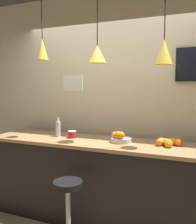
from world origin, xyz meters
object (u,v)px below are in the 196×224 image
(spread_jar, at_px, (72,134))
(juice_bottle, at_px, (58,129))
(bar_stool, at_px, (68,206))
(fruit_bowl, at_px, (120,138))

(spread_jar, bearing_deg, juice_bottle, 180.00)
(bar_stool, xyz_separation_m, juice_bottle, (-0.49, 0.63, 0.67))
(juice_bottle, bearing_deg, spread_jar, -0.00)
(fruit_bowl, bearing_deg, bar_stool, -120.60)
(bar_stool, height_order, fruit_bowl, fruit_bowl)
(fruit_bowl, xyz_separation_m, spread_jar, (-0.65, 0.02, -0.00))
(juice_bottle, relative_size, spread_jar, 2.34)
(bar_stool, relative_size, fruit_bowl, 2.81)
(bar_stool, xyz_separation_m, fruit_bowl, (0.36, 0.61, 0.62))
(fruit_bowl, height_order, juice_bottle, juice_bottle)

